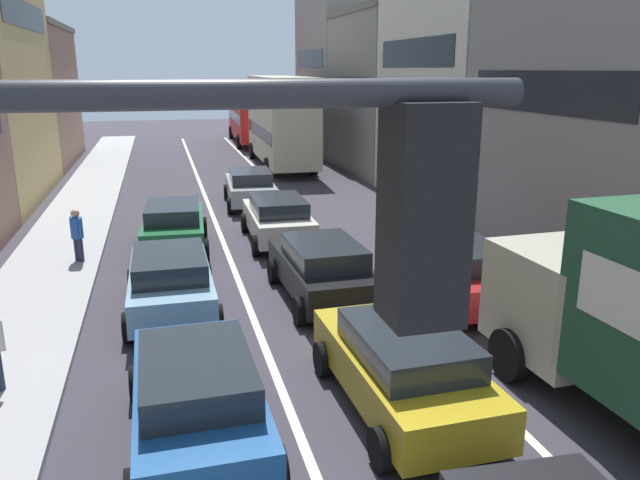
{
  "coord_description": "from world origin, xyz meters",
  "views": [
    {
      "loc": [
        -3.49,
        -1.54,
        5.48
      ],
      "look_at": [
        0.0,
        12.0,
        1.6
      ],
      "focal_mm": 34.72,
      "sensor_mm": 36.0,
      "label": 1
    }
  ],
  "objects": [
    {
      "name": "pedestrian_near_kerb",
      "position": [
        -5.95,
        16.66,
        0.95
      ],
      "size": [
        0.36,
        0.45,
        1.66
      ],
      "rotation": [
        0.0,
        0.0,
        3.79
      ],
      "color": "#262D47",
      "rests_on": "ground"
    },
    {
      "name": "sedan_centre_lane_fifth",
      "position": [
        0.0,
        23.5,
        0.8
      ],
      "size": [
        2.27,
        4.4,
        1.49
      ],
      "rotation": [
        0.0,
        0.0,
        1.51
      ],
      "color": "gray",
      "rests_on": "ground"
    },
    {
      "name": "hatchback_centre_lane_third",
      "position": [
        0.14,
        12.32,
        0.8
      ],
      "size": [
        2.14,
        4.34,
        1.49
      ],
      "rotation": [
        0.0,
        0.0,
        1.59
      ],
      "color": "black",
      "rests_on": "ground"
    },
    {
      "name": "bus_mid_queue_primary",
      "position": [
        3.23,
        33.47,
        2.83
      ],
      "size": [
        3.04,
        10.57,
        5.06
      ],
      "rotation": [
        0.0,
        0.0,
        1.54
      ],
      "color": "#BFB793",
      "rests_on": "ground"
    },
    {
      "name": "sedan_centre_lane_second",
      "position": [
        0.12,
        7.03,
        0.8
      ],
      "size": [
        2.16,
        4.35,
        1.49
      ],
      "rotation": [
        0.0,
        0.0,
        1.6
      ],
      "color": "#B29319",
      "rests_on": "ground"
    },
    {
      "name": "coupe_centre_lane_fourth",
      "position": [
        0.07,
        17.74,
        0.8
      ],
      "size": [
        2.14,
        4.34,
        1.49
      ],
      "rotation": [
        0.0,
        0.0,
        1.55
      ],
      "color": "beige",
      "rests_on": "ground"
    },
    {
      "name": "building_row_right",
      "position": [
        9.9,
        21.8,
        5.29
      ],
      "size": [
        7.2,
        43.9,
        11.65
      ],
      "rotation": [
        0.0,
        0.0,
        -1.57
      ],
      "color": "gray",
      "rests_on": "ground"
    },
    {
      "name": "sidewalk_left",
      "position": [
        -6.7,
        20.0,
        0.07
      ],
      "size": [
        2.6,
        64.0,
        0.14
      ],
      "primitive_type": "cube",
      "color": "#A0A0A0",
      "rests_on": "ground"
    },
    {
      "name": "sedan_right_lane_behind_truck",
      "position": [
        3.29,
        11.34,
        0.8
      ],
      "size": [
        2.27,
        4.4,
        1.49
      ],
      "rotation": [
        0.0,
        0.0,
        1.51
      ],
      "color": "#A51E1E",
      "rests_on": "ground"
    },
    {
      "name": "wagon_left_lane_second",
      "position": [
        -3.21,
        6.9,
        0.8
      ],
      "size": [
        2.12,
        4.33,
        1.49
      ],
      "rotation": [
        0.0,
        0.0,
        1.59
      ],
      "color": "#194C8C",
      "rests_on": "ground"
    },
    {
      "name": "lane_stripe_right",
      "position": [
        1.7,
        20.0,
        0.01
      ],
      "size": [
        0.16,
        60.0,
        0.01
      ],
      "primitive_type": "cube",
      "color": "silver",
      "rests_on": "ground"
    },
    {
      "name": "bus_far_queue_secondary",
      "position": [
        3.28,
        45.53,
        1.76
      ],
      "size": [
        3.08,
        10.58,
        2.9
      ],
      "rotation": [
        0.0,
        0.0,
        1.53
      ],
      "color": "#B21919",
      "rests_on": "ground"
    },
    {
      "name": "sedan_left_lane_fourth",
      "position": [
        -3.24,
        17.67,
        0.8
      ],
      "size": [
        2.25,
        4.39,
        1.49
      ],
      "rotation": [
        0.0,
        0.0,
        1.52
      ],
      "color": "#19592D",
      "rests_on": "ground"
    },
    {
      "name": "sedan_left_lane_third",
      "position": [
        -3.46,
        12.32,
        0.8
      ],
      "size": [
        2.06,
        4.3,
        1.49
      ],
      "rotation": [
        0.0,
        0.0,
        1.57
      ],
      "color": "#759EB7",
      "rests_on": "ground"
    },
    {
      "name": "lane_stripe_left",
      "position": [
        -1.7,
        20.0,
        0.01
      ],
      "size": [
        0.16,
        60.0,
        0.01
      ],
      "primitive_type": "cube",
      "color": "silver",
      "rests_on": "ground"
    }
  ]
}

